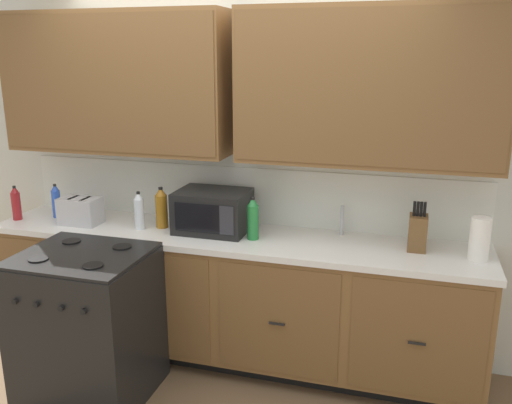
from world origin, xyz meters
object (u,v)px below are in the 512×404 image
object	(u,v)px
microwave	(213,211)
bottle_clear	(139,211)
knife_block	(418,232)
bottle_green	(253,219)
toaster	(80,211)
paper_towel_roll	(480,239)
bottle_blue	(56,201)
bottle_red	(16,203)
stove_range	(88,325)
bottle_amber	(161,208)

from	to	relation	value
microwave	bottle_clear	xyz separation A→B (m)	(-0.50, -0.10, -0.01)
microwave	knife_block	xyz separation A→B (m)	(1.34, 0.00, -0.02)
bottle_green	toaster	bearing A→B (deg)	-178.72
microwave	toaster	bearing A→B (deg)	-173.18
paper_towel_roll	bottle_clear	distance (m)	2.19
bottle_blue	knife_block	bearing A→B (deg)	0.54
bottle_blue	bottle_red	bearing A→B (deg)	-150.50
stove_range	toaster	size ratio (longest dim) A/B	3.39
microwave	knife_block	size ratio (longest dim) A/B	1.55
stove_range	knife_block	distance (m)	2.11
bottle_green	bottle_clear	size ratio (longest dim) A/B	1.07
toaster	bottle_clear	size ratio (longest dim) A/B	1.06
stove_range	bottle_green	size ratio (longest dim) A/B	3.36
microwave	paper_towel_roll	xyz separation A→B (m)	(1.68, -0.07, -0.01)
paper_towel_roll	bottle_amber	bearing A→B (deg)	178.75
paper_towel_roll	bottle_red	distance (m)	3.15
bottle_green	paper_towel_roll	bearing A→B (deg)	0.53
bottle_red	bottle_amber	size ratio (longest dim) A/B	0.88
paper_towel_roll	bottle_amber	world-z (taller)	bottle_amber
bottle_clear	microwave	bearing A→B (deg)	11.44
knife_block	bottle_blue	distance (m)	2.56
paper_towel_roll	bottle_clear	bearing A→B (deg)	-179.27
microwave	bottle_green	distance (m)	0.32
toaster	bottle_blue	xyz separation A→B (m)	(-0.26, 0.09, 0.03)
paper_towel_roll	bottle_blue	world-z (taller)	paper_towel_roll
knife_block	paper_towel_roll	xyz separation A→B (m)	(0.35, -0.08, 0.01)
bottle_green	bottle_blue	xyz separation A→B (m)	(-1.53, 0.06, -0.02)
bottle_clear	bottle_green	bearing A→B (deg)	1.06
knife_block	microwave	bearing A→B (deg)	-179.88
paper_towel_roll	bottle_clear	world-z (taller)	bottle_clear
bottle_blue	bottle_clear	bearing A→B (deg)	-6.32
bottle_red	bottle_green	bearing A→B (deg)	2.29
microwave	bottle_amber	size ratio (longest dim) A/B	1.67
bottle_clear	bottle_amber	bearing A→B (deg)	28.64
knife_block	bottle_clear	xyz separation A→B (m)	(-1.84, -0.10, 0.01)
stove_range	bottle_blue	world-z (taller)	bottle_blue
knife_block	stove_range	bearing A→B (deg)	-160.42
stove_range	paper_towel_roll	distance (m)	2.42
paper_towel_roll	bottle_green	bearing A→B (deg)	-179.47
paper_towel_roll	stove_range	bearing A→B (deg)	-165.02
bottle_clear	paper_towel_roll	bearing A→B (deg)	0.73
toaster	bottle_clear	xyz separation A→B (m)	(0.46, 0.01, 0.03)
bottle_green	bottle_amber	distance (m)	0.68
bottle_red	bottle_clear	world-z (taller)	bottle_clear
toaster	bottle_green	world-z (taller)	bottle_green
bottle_blue	bottle_amber	distance (m)	0.86
bottle_clear	bottle_blue	bearing A→B (deg)	173.68
toaster	bottle_amber	xyz separation A→B (m)	(0.59, 0.09, 0.04)
paper_towel_roll	bottle_clear	xyz separation A→B (m)	(-2.18, -0.03, -0.00)
toaster	bottle_green	size ratio (longest dim) A/B	0.99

